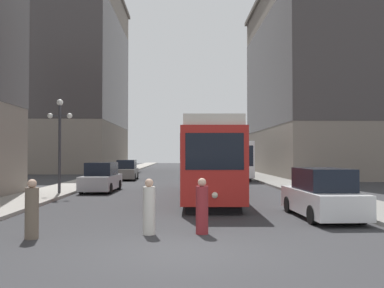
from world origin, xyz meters
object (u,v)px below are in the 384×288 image
object	(u,v)px
parked_car_left_near	(127,171)
pedestrian_on_sidewalk	(32,211)
pedestrian_crossing_far	(202,208)
streetcar	(208,159)
parked_car_right_far	(322,195)
parked_car_left_mid	(101,178)
lamp_post_left_near	(60,131)
pedestrian_crossing_near	(149,209)
transit_bus	(229,158)

from	to	relation	value
parked_car_left_near	pedestrian_on_sidewalk	size ratio (longest dim) A/B	2.82
pedestrian_crossing_far	pedestrian_on_sidewalk	xyz separation A→B (m)	(-4.74, -0.57, 0.00)
streetcar	parked_car_right_far	xyz separation A→B (m)	(3.73, -7.50, -1.26)
parked_car_right_far	pedestrian_on_sidewalk	bearing A→B (deg)	19.07
parked_car_left_mid	lamp_post_left_near	distance (m)	4.17
parked_car_left_near	parked_car_right_far	distance (m)	25.03
parked_car_left_mid	pedestrian_crossing_near	distance (m)	14.46
pedestrian_crossing_near	pedestrian_crossing_far	bearing A→B (deg)	142.36
parked_car_right_far	pedestrian_crossing_near	distance (m)	6.78
streetcar	pedestrian_crossing_near	world-z (taller)	streetcar
transit_bus	pedestrian_crossing_far	bearing A→B (deg)	-99.52
transit_bus	pedestrian_on_sidewalk	distance (m)	29.70
parked_car_left_near	pedestrian_crossing_near	xyz separation A→B (m)	(4.06, -25.83, -0.09)
parked_car_left_near	lamp_post_left_near	xyz separation A→B (m)	(-1.90, -14.37, 2.81)
streetcar	parked_car_right_far	size ratio (longest dim) A/B	3.12
parked_car_left_mid	lamp_post_left_near	xyz separation A→B (m)	(-1.90, -2.43, 2.81)
pedestrian_crossing_far	streetcar	bearing A→B (deg)	178.00
pedestrian_on_sidewalk	parked_car_left_mid	bearing A→B (deg)	-19.16
transit_bus	parked_car_left_mid	size ratio (longest dim) A/B	2.66
parked_car_left_near	parked_car_left_mid	world-z (taller)	same
transit_bus	lamp_post_left_near	xyz separation A→B (m)	(-11.56, -16.37, 1.71)
transit_bus	pedestrian_on_sidewalk	size ratio (longest dim) A/B	7.46
pedestrian_crossing_far	lamp_post_left_near	world-z (taller)	lamp_post_left_near
transit_bus	parked_car_left_near	xyz separation A→B (m)	(-9.66, -2.00, -1.10)
transit_bus	pedestrian_on_sidewalk	xyz separation A→B (m)	(-8.79, -28.35, -1.18)
parked_car_left_mid	pedestrian_on_sidewalk	xyz separation A→B (m)	(0.86, -14.40, -0.08)
lamp_post_left_near	transit_bus	bearing A→B (deg)	54.78
pedestrian_crossing_near	pedestrian_on_sidewalk	size ratio (longest dim) A/B	0.99
streetcar	parked_car_left_near	world-z (taller)	streetcar
parked_car_right_far	pedestrian_on_sidewalk	world-z (taller)	parked_car_right_far
parked_car_left_near	parked_car_right_far	bearing A→B (deg)	-67.49
parked_car_left_near	pedestrian_crossing_near	distance (m)	26.14
parked_car_right_far	lamp_post_left_near	size ratio (longest dim) A/B	0.86
parked_car_left_near	pedestrian_crossing_near	bearing A→B (deg)	-82.52
parked_car_right_far	lamp_post_left_near	world-z (taller)	lamp_post_left_near
parked_car_right_far	pedestrian_on_sidewalk	size ratio (longest dim) A/B	2.78
streetcar	pedestrian_crossing_far	xyz separation A→B (m)	(-0.83, -10.40, -1.34)
pedestrian_crossing_far	lamp_post_left_near	size ratio (longest dim) A/B	0.31
parked_car_left_near	pedestrian_crossing_near	world-z (taller)	parked_car_left_near
lamp_post_left_near	parked_car_right_far	bearing A→B (deg)	-35.18
transit_bus	lamp_post_left_near	bearing A→B (deg)	-126.43
pedestrian_on_sidewalk	parked_car_left_near	bearing A→B (deg)	-20.71
parked_car_left_near	pedestrian_on_sidewalk	distance (m)	26.36
streetcar	transit_bus	world-z (taller)	streetcar
pedestrian_crossing_near	streetcar	bearing A→B (deg)	-142.47
parked_car_left_near	lamp_post_left_near	bearing A→B (deg)	-98.97
streetcar	transit_bus	size ratio (longest dim) A/B	1.16
transit_bus	lamp_post_left_near	distance (m)	20.12
parked_car_left_near	parked_car_right_far	xyz separation A→B (m)	(10.16, -22.88, -0.00)
pedestrian_crossing_far	parked_car_right_far	bearing A→B (deg)	125.00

